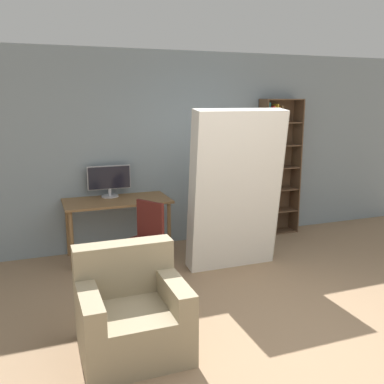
{
  "coord_description": "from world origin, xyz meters",
  "views": [
    {
      "loc": [
        -1.95,
        -2.58,
        2.05
      ],
      "look_at": [
        -0.34,
        1.73,
        1.05
      ],
      "focal_mm": 40.0,
      "sensor_mm": 36.0,
      "label": 1
    }
  ],
  "objects_px": {
    "mattress_near": "(236,191)",
    "armchair": "(131,313)",
    "bookshelf": "(274,167)",
    "monitor": "(109,180)",
    "office_chair": "(142,250)"
  },
  "relations": [
    {
      "from": "mattress_near",
      "to": "armchair",
      "type": "relative_size",
      "value": 2.29
    },
    {
      "from": "bookshelf",
      "to": "armchair",
      "type": "bearing_deg",
      "value": -139.3
    },
    {
      "from": "mattress_near",
      "to": "monitor",
      "type": "bearing_deg",
      "value": 140.99
    },
    {
      "from": "office_chair",
      "to": "mattress_near",
      "type": "bearing_deg",
      "value": -2.6
    },
    {
      "from": "bookshelf",
      "to": "armchair",
      "type": "distance_m",
      "value": 3.73
    },
    {
      "from": "monitor",
      "to": "office_chair",
      "type": "relative_size",
      "value": 0.63
    },
    {
      "from": "armchair",
      "to": "monitor",
      "type": "bearing_deg",
      "value": 83.73
    },
    {
      "from": "monitor",
      "to": "office_chair",
      "type": "bearing_deg",
      "value": -80.38
    },
    {
      "from": "monitor",
      "to": "armchair",
      "type": "distance_m",
      "value": 2.48
    },
    {
      "from": "office_chair",
      "to": "mattress_near",
      "type": "xyz_separation_m",
      "value": [
        1.15,
        -0.05,
        0.62
      ]
    },
    {
      "from": "monitor",
      "to": "mattress_near",
      "type": "bearing_deg",
      "value": -39.01
    },
    {
      "from": "office_chair",
      "to": "mattress_near",
      "type": "relative_size",
      "value": 0.46
    },
    {
      "from": "office_chair",
      "to": "mattress_near",
      "type": "distance_m",
      "value": 1.31
    },
    {
      "from": "bookshelf",
      "to": "office_chair",
      "type": "bearing_deg",
      "value": -156.01
    },
    {
      "from": "office_chair",
      "to": "armchair",
      "type": "height_order",
      "value": "office_chair"
    }
  ]
}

